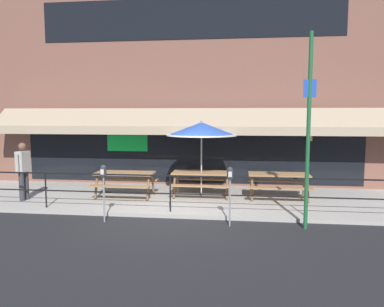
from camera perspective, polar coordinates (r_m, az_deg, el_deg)
ground_plane at (r=9.70m, az=-3.63°, el=-9.83°), size 120.00×120.00×0.00m
patio_deck at (r=11.59m, az=-1.78°, el=-6.91°), size 15.00×4.00×0.10m
restaurant_building at (r=13.58m, az=-0.36°, el=12.51°), size 15.00×1.60×8.41m
patio_railing at (r=9.80m, az=-3.34°, el=-4.86°), size 13.84×0.04×0.97m
picnic_table_left at (r=11.70m, az=-10.18°, el=-3.60°), size 1.80×1.42×0.76m
picnic_table_centre at (r=11.57m, az=1.46°, el=-3.61°), size 1.80×1.42×0.76m
picnic_table_right at (r=11.54m, az=13.08°, el=-3.80°), size 1.80×1.42×0.76m
patio_umbrella_centre at (r=11.36m, az=1.46°, el=3.68°), size 2.14×2.14×2.38m
pedestrian_walking at (r=12.10m, az=-24.33°, el=-2.05°), size 0.28×0.62×1.71m
parking_meter_near at (r=9.37m, az=-13.35°, el=-3.35°), size 0.15×0.16×1.42m
parking_meter_far at (r=8.81m, az=5.83°, el=-3.81°), size 0.15×0.16×1.42m
street_sign_pole at (r=8.85m, az=17.32°, el=3.44°), size 0.28×0.09×4.47m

